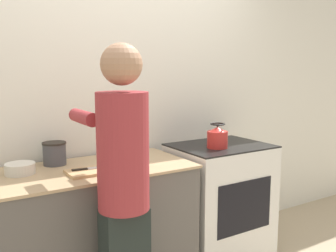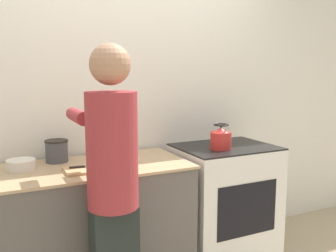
# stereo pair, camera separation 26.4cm
# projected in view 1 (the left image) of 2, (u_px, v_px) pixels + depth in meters

# --- Properties ---
(wall_back) EXTENTS (8.00, 0.05, 2.60)m
(wall_back) POSITION_uv_depth(u_px,v_px,m) (120.00, 100.00, 2.96)
(wall_back) COLOR silver
(wall_back) RESTS_ON ground_plane
(counter) EXTENTS (1.35, 0.68, 0.89)m
(counter) POSITION_uv_depth(u_px,v_px,m) (92.00, 231.00, 2.54)
(counter) COLOR #5B5651
(counter) RESTS_ON ground_plane
(oven) EXTENTS (0.76, 0.59, 0.93)m
(oven) POSITION_uv_depth(u_px,v_px,m) (220.00, 200.00, 3.09)
(oven) COLOR silver
(oven) RESTS_ON ground_plane
(person) EXTENTS (0.32, 0.56, 1.68)m
(person) POSITION_uv_depth(u_px,v_px,m) (123.00, 180.00, 2.05)
(person) COLOR black
(person) RESTS_ON ground_plane
(cutting_board) EXTENTS (0.35, 0.20, 0.02)m
(cutting_board) POSITION_uv_depth(u_px,v_px,m) (95.00, 171.00, 2.37)
(cutting_board) COLOR tan
(cutting_board) RESTS_ON counter
(knife) EXTENTS (0.26, 0.06, 0.01)m
(knife) POSITION_uv_depth(u_px,v_px,m) (91.00, 168.00, 2.39)
(knife) COLOR silver
(knife) RESTS_ON cutting_board
(kettle) EXTENTS (0.16, 0.16, 0.19)m
(kettle) POSITION_uv_depth(u_px,v_px,m) (217.00, 137.00, 2.89)
(kettle) COLOR red
(kettle) RESTS_ON oven
(bowl_prep) EXTENTS (0.18, 0.18, 0.07)m
(bowl_prep) POSITION_uv_depth(u_px,v_px,m) (20.00, 169.00, 2.33)
(bowl_prep) COLOR silver
(bowl_prep) RESTS_ON counter
(canister_jar) EXTENTS (0.16, 0.16, 0.16)m
(canister_jar) POSITION_uv_depth(u_px,v_px,m) (55.00, 153.00, 2.55)
(canister_jar) COLOR #4C4C51
(canister_jar) RESTS_ON counter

